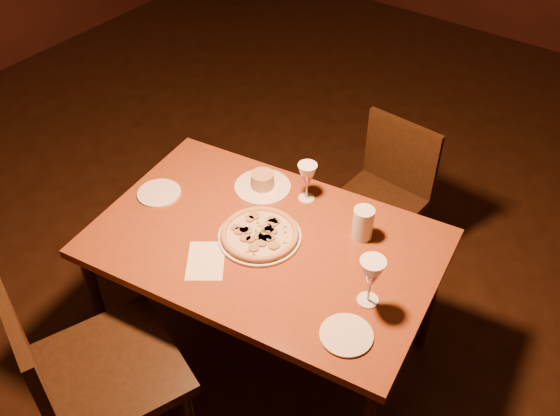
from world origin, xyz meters
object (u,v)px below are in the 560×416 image
Objects in this scene: chair_near at (85,373)px; pizza_plate at (260,234)px; dining_table at (266,251)px; chair_far at (384,192)px.

chair_near is 0.79m from pizza_plate.
dining_table is 1.44× the size of chair_near.
chair_far is (0.10, 0.80, -0.19)m from dining_table.
chair_far reaches higher than dining_table.
chair_far is 2.46× the size of pizza_plate.
dining_table is at bearing 4.02° from pizza_plate.
chair_far reaches higher than pizza_plate.
dining_table is at bearing -93.58° from chair_far.
dining_table is 4.40× the size of pizza_plate.
pizza_plate is at bearing 98.83° from chair_near.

